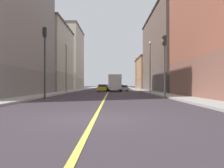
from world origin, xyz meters
TOP-DOWN VIEW (x-y plane):
  - ground_plane at (0.00, 0.00)m, footprint 400.00×400.00m
  - sidewalk_left at (7.31, 49.00)m, footprint 2.56×168.00m
  - sidewalk_right at (-7.31, 49.00)m, footprint 2.56×168.00m
  - lane_center_stripe at (0.00, 49.00)m, footprint 0.16×154.00m
  - building_left_mid at (12.83, 34.35)m, footprint 8.80×23.85m
  - building_left_far at (12.83, 56.76)m, footprint 8.80×15.97m
  - building_right_midblock at (-12.83, 35.22)m, footprint 8.80×15.64m
  - building_right_distant at (-12.83, 53.98)m, footprint 8.80×15.76m
  - traffic_light_left_near at (5.61, 11.57)m, footprint 0.40×0.32m
  - traffic_light_right_near at (-5.64, 11.57)m, footprint 0.40×0.32m
  - street_lamp_left_near at (6.63, 24.77)m, footprint 0.36×0.36m
  - street_lamp_right_near at (-6.63, 25.43)m, footprint 0.36×0.36m
  - street_lamp_left_far at (6.63, 44.17)m, footprint 0.36×0.36m
  - car_blue at (3.48, 61.10)m, footprint 1.91×4.16m
  - car_teal at (3.17, 49.01)m, footprint 2.07×4.43m
  - car_yellow at (-1.17, 33.93)m, footprint 2.07×4.30m
  - car_silver at (3.29, 38.58)m, footprint 1.80×4.47m
  - car_orange at (-1.04, 41.28)m, footprint 1.95×4.39m
  - box_truck at (1.22, 33.56)m, footprint 2.52×6.74m

SIDE VIEW (x-z plane):
  - ground_plane at x=0.00m, z-range 0.00..0.00m
  - lane_center_stripe at x=0.00m, z-range 0.00..0.01m
  - sidewalk_left at x=7.31m, z-range 0.00..0.15m
  - sidewalk_right at x=-7.31m, z-range 0.00..0.15m
  - car_silver at x=3.29m, z-range 0.01..1.20m
  - car_teal at x=3.17m, z-range 0.01..1.21m
  - car_blue at x=3.48m, z-range -0.02..1.28m
  - car_orange at x=-1.04m, z-range -0.01..1.32m
  - car_yellow at x=-1.17m, z-range -0.02..1.35m
  - box_truck at x=1.22m, z-range 0.10..3.32m
  - traffic_light_left_near at x=5.61m, z-range 0.88..6.79m
  - traffic_light_right_near at x=-5.64m, z-range 0.93..7.62m
  - building_left_far at x=12.83m, z-range 0.01..9.54m
  - street_lamp_right_near at x=-6.63m, z-range 0.92..8.69m
  - street_lamp_left_near at x=6.63m, z-range 0.93..8.82m
  - street_lamp_left_far at x=6.63m, z-range 0.93..9.06m
  - building_right_midblock at x=-12.83m, z-range 0.01..13.61m
  - building_left_mid at x=12.83m, z-range 0.01..15.82m
  - building_right_distant at x=-12.83m, z-range 0.01..17.91m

